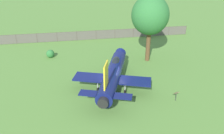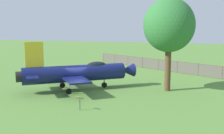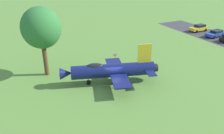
% 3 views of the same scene
% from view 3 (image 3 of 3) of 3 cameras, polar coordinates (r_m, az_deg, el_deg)
% --- Properties ---
extents(ground_plane, '(200.00, 200.00, 0.00)m').
position_cam_3_polar(ground_plane, '(30.39, 0.26, -3.92)').
color(ground_plane, '#568438').
extents(display_jet, '(11.18, 10.56, 5.22)m').
position_cam_3_polar(display_jet, '(29.50, -0.45, -0.85)').
color(display_jet, '#111951').
rests_on(display_jet, ground_plane).
extents(shade_tree, '(5.29, 5.22, 9.64)m').
position_cam_3_polar(shade_tree, '(31.50, -17.44, 9.34)').
color(shade_tree, brown).
rests_on(shade_tree, ground_plane).
extents(info_plaque, '(0.65, 0.48, 1.14)m').
position_cam_3_polar(info_plaque, '(36.73, 0.78, 2.83)').
color(info_plaque, '#333333').
rests_on(info_plaque, ground_plane).
extents(parked_car_blue, '(3.65, 4.96, 1.41)m').
position_cam_3_polar(parked_car_blue, '(54.20, 24.68, 7.75)').
color(parked_car_blue, '#23429E').
rests_on(parked_car_blue, ground_plane).
extents(parked_car_yellow, '(3.70, 4.74, 1.56)m').
position_cam_3_polar(parked_car_yellow, '(57.16, 21.09, 9.22)').
color(parked_car_yellow, gold).
rests_on(parked_car_yellow, ground_plane).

